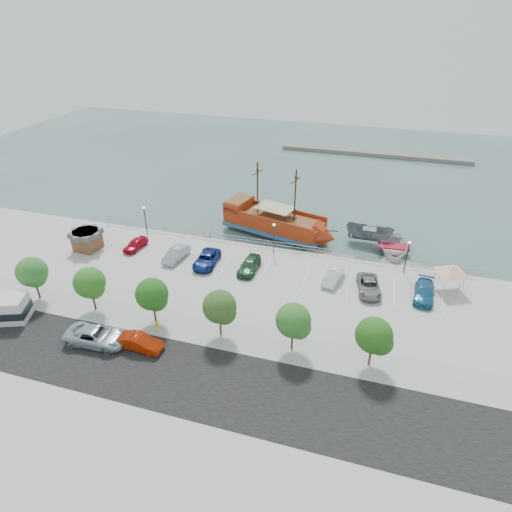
# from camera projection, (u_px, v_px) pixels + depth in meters

# --- Properties ---
(ground) EXTENTS (160.00, 160.00, 0.00)m
(ground) POSITION_uv_depth(u_px,v_px,m) (259.00, 288.00, 49.95)
(ground) COLOR #3C5657
(land_slab) EXTENTS (100.00, 58.00, 1.20)m
(land_slab) POSITION_uv_depth(u_px,v_px,m) (183.00, 436.00, 32.46)
(land_slab) COLOR #AFADAA
(land_slab) RESTS_ON ground
(street) EXTENTS (100.00, 8.00, 0.04)m
(street) POSITION_uv_depth(u_px,v_px,m) (207.00, 382.00, 36.26)
(street) COLOR black
(street) RESTS_ON land_slab
(sidewalk) EXTENTS (100.00, 4.00, 0.05)m
(sidewalk) POSITION_uv_depth(u_px,v_px,m) (231.00, 336.00, 41.20)
(sidewalk) COLOR #989898
(sidewalk) RESTS_ON land_slab
(seawall_railing) EXTENTS (50.00, 0.06, 1.00)m
(seawall_railing) POSITION_uv_depth(u_px,v_px,m) (276.00, 245.00, 55.59)
(seawall_railing) COLOR slate
(seawall_railing) RESTS_ON land_slab
(far_shore) EXTENTS (40.00, 3.00, 0.80)m
(far_shore) POSITION_uv_depth(u_px,v_px,m) (374.00, 153.00, 92.58)
(far_shore) COLOR slate
(far_shore) RESTS_ON ground
(pirate_ship) EXTENTS (17.14, 8.43, 10.61)m
(pirate_ship) POSITION_uv_depth(u_px,v_px,m) (281.00, 225.00, 60.00)
(pirate_ship) COLOR #9F2B0E
(pirate_ship) RESTS_ON ground
(patrol_boat) EXTENTS (6.68, 3.19, 2.49)m
(patrol_boat) POSITION_uv_depth(u_px,v_px,m) (369.00, 235.00, 58.47)
(patrol_boat) COLOR slate
(patrol_boat) RESTS_ON ground
(speedboat) EXTENTS (5.69, 7.64, 1.52)m
(speedboat) POSITION_uv_depth(u_px,v_px,m) (393.00, 249.00, 56.29)
(speedboat) COLOR silver
(speedboat) RESTS_ON ground
(dock_west) EXTENTS (7.66, 4.13, 0.42)m
(dock_west) POSITION_uv_depth(u_px,v_px,m) (184.00, 235.00, 60.77)
(dock_west) COLOR slate
(dock_west) RESTS_ON ground
(dock_mid) EXTENTS (6.52, 2.65, 0.36)m
(dock_mid) POSITION_uv_depth(u_px,v_px,m) (329.00, 256.00, 55.76)
(dock_mid) COLOR gray
(dock_mid) RESTS_ON ground
(dock_east) EXTENTS (7.84, 4.11, 0.43)m
(dock_east) POSITION_uv_depth(u_px,v_px,m) (412.00, 268.00, 53.23)
(dock_east) COLOR gray
(dock_east) RESTS_ON ground
(shed) EXTENTS (3.43, 3.43, 2.60)m
(shed) POSITION_uv_depth(u_px,v_px,m) (87.00, 239.00, 55.09)
(shed) COLOR brown
(shed) RESTS_ON land_slab
(canopy_tent) EXTENTS (5.37, 5.37, 3.47)m
(canopy_tent) POSITION_uv_depth(u_px,v_px,m) (453.00, 266.00, 46.49)
(canopy_tent) COLOR slate
(canopy_tent) RESTS_ON land_slab
(street_van) EXTENTS (6.11, 3.12, 1.65)m
(street_van) POSITION_uv_depth(u_px,v_px,m) (96.00, 336.00, 40.05)
(street_van) COLOR #A3B1BB
(street_van) RESTS_ON street
(street_sedan) EXTENTS (4.40, 1.71, 1.43)m
(street_sedan) POSITION_uv_depth(u_px,v_px,m) (140.00, 342.00, 39.44)
(street_sedan) COLOR #A32005
(street_sedan) RESTS_ON street
(fire_hydrant) EXTENTS (0.28, 0.28, 0.81)m
(fire_hydrant) POSITION_uv_depth(u_px,v_px,m) (158.00, 324.00, 42.11)
(fire_hydrant) COLOR #EDEA00
(fire_hydrant) RESTS_ON sidewalk
(lamp_post_left) EXTENTS (0.36, 0.36, 4.28)m
(lamp_post_left) POSITION_uv_depth(u_px,v_px,m) (145.00, 215.00, 57.65)
(lamp_post_left) COLOR black
(lamp_post_left) RESTS_ON land_slab
(lamp_post_mid) EXTENTS (0.36, 0.36, 4.28)m
(lamp_post_mid) POSITION_uv_depth(u_px,v_px,m) (274.00, 233.00, 53.28)
(lamp_post_mid) COLOR black
(lamp_post_mid) RESTS_ON land_slab
(lamp_post_right) EXTENTS (0.36, 0.36, 4.28)m
(lamp_post_right) POSITION_uv_depth(u_px,v_px,m) (408.00, 251.00, 49.39)
(lamp_post_right) COLOR black
(lamp_post_right) RESTS_ON land_slab
(tree_a) EXTENTS (3.30, 3.20, 5.00)m
(tree_a) POSITION_uv_depth(u_px,v_px,m) (33.00, 273.00, 44.76)
(tree_a) COLOR #473321
(tree_a) RESTS_ON sidewalk
(tree_b) EXTENTS (3.30, 3.20, 5.00)m
(tree_b) POSITION_uv_depth(u_px,v_px,m) (90.00, 284.00, 43.06)
(tree_b) COLOR #473321
(tree_b) RESTS_ON sidewalk
(tree_c) EXTENTS (3.30, 3.20, 5.00)m
(tree_c) POSITION_uv_depth(u_px,v_px,m) (153.00, 296.00, 41.36)
(tree_c) COLOR #473321
(tree_c) RESTS_ON sidewalk
(tree_d) EXTENTS (3.30, 3.20, 5.00)m
(tree_d) POSITION_uv_depth(u_px,v_px,m) (221.00, 308.00, 39.66)
(tree_d) COLOR #473321
(tree_d) RESTS_ON sidewalk
(tree_e) EXTENTS (3.30, 3.20, 5.00)m
(tree_e) POSITION_uv_depth(u_px,v_px,m) (295.00, 322.00, 37.96)
(tree_e) COLOR #473321
(tree_e) RESTS_ON sidewalk
(tree_f) EXTENTS (3.30, 3.20, 5.00)m
(tree_f) POSITION_uv_depth(u_px,v_px,m) (375.00, 337.00, 36.26)
(tree_f) COLOR #473321
(tree_f) RESTS_ON sidewalk
(parked_car_a) EXTENTS (2.06, 4.09, 1.33)m
(parked_car_a) POSITION_uv_depth(u_px,v_px,m) (135.00, 244.00, 55.48)
(parked_car_a) COLOR #B20C20
(parked_car_a) RESTS_ON land_slab
(parked_car_b) EXTENTS (2.12, 4.66, 1.48)m
(parked_car_b) POSITION_uv_depth(u_px,v_px,m) (176.00, 254.00, 53.19)
(parked_car_b) COLOR #A0A3AF
(parked_car_b) RESTS_ON land_slab
(parked_car_c) EXTENTS (2.61, 5.24, 1.43)m
(parked_car_c) POSITION_uv_depth(u_px,v_px,m) (207.00, 259.00, 52.12)
(parked_car_c) COLOR navy
(parked_car_c) RESTS_ON land_slab
(parked_car_d) EXTENTS (2.07, 4.85, 1.39)m
(parked_car_d) POSITION_uv_depth(u_px,v_px,m) (249.00, 265.00, 50.97)
(parked_car_d) COLOR #285030
(parked_car_d) RESTS_ON land_slab
(parked_car_f) EXTENTS (2.29, 4.56, 1.43)m
(parked_car_f) POSITION_uv_depth(u_px,v_px,m) (333.00, 276.00, 49.00)
(parked_car_f) COLOR white
(parked_car_f) RESTS_ON land_slab
(parked_car_g) EXTENTS (3.17, 5.35, 1.39)m
(parked_car_g) POSITION_uv_depth(u_px,v_px,m) (369.00, 286.00, 47.24)
(parked_car_g) COLOR gray
(parked_car_g) RESTS_ON land_slab
(parked_car_h) EXTENTS (2.46, 5.14, 1.45)m
(parked_car_h) POSITION_uv_depth(u_px,v_px,m) (424.00, 292.00, 46.25)
(parked_car_h) COLOR #21618C
(parked_car_h) RESTS_ON land_slab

